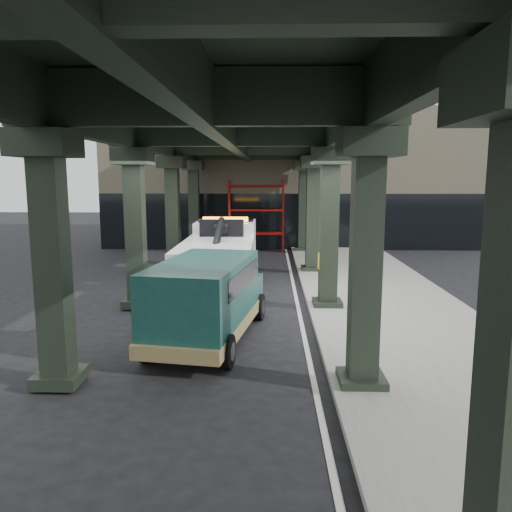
# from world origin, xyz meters

# --- Properties ---
(ground) EXTENTS (90.00, 90.00, 0.00)m
(ground) POSITION_xyz_m (0.00, 0.00, 0.00)
(ground) COLOR black
(ground) RESTS_ON ground
(sidewalk) EXTENTS (5.00, 40.00, 0.15)m
(sidewalk) POSITION_xyz_m (4.50, 2.00, 0.07)
(sidewalk) COLOR gray
(sidewalk) RESTS_ON ground
(lane_stripe) EXTENTS (0.12, 38.00, 0.01)m
(lane_stripe) POSITION_xyz_m (1.70, 2.00, 0.01)
(lane_stripe) COLOR silver
(lane_stripe) RESTS_ON ground
(viaduct) EXTENTS (7.40, 32.00, 6.40)m
(viaduct) POSITION_xyz_m (-0.40, 2.00, 5.46)
(viaduct) COLOR black
(viaduct) RESTS_ON ground
(building) EXTENTS (22.00, 10.00, 8.00)m
(building) POSITION_xyz_m (2.00, 20.00, 4.00)
(building) COLOR #C6B793
(building) RESTS_ON ground
(scaffolding) EXTENTS (3.08, 0.88, 4.00)m
(scaffolding) POSITION_xyz_m (0.00, 14.64, 2.11)
(scaffolding) COLOR #B4130E
(scaffolding) RESTS_ON ground
(tow_truck) EXTENTS (2.55, 8.31, 2.72)m
(tow_truck) POSITION_xyz_m (-0.97, 4.34, 1.32)
(tow_truck) COLOR black
(tow_truck) RESTS_ON ground
(towed_van) EXTENTS (2.80, 5.47, 2.12)m
(towed_van) POSITION_xyz_m (-0.78, -1.19, 1.14)
(towed_van) COLOR #113D38
(towed_van) RESTS_ON ground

